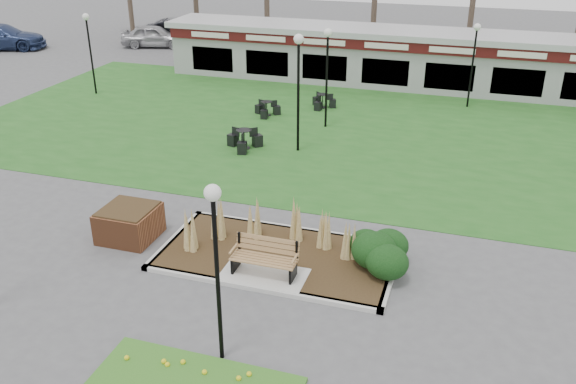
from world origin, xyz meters
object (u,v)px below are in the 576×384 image
(lamp_post_near_right, at_px, (215,236))
(bistro_set_b, at_px, (267,111))
(park_bench, at_px, (265,257))
(car_silver, at_px, (154,36))
(lamp_post_mid_left, at_px, (327,56))
(car_blue, at_px, (2,37))
(food_pavilion, at_px, (390,57))
(lamp_post_mid_right, at_px, (298,67))
(lamp_post_far_left, at_px, (88,36))
(bistro_set_c, at_px, (322,103))
(lamp_post_far_right, at_px, (475,47))
(bistro_set_a, at_px, (244,142))
(car_black, at_px, (178,30))
(brick_planter, at_px, (129,223))

(lamp_post_near_right, relative_size, bistro_set_b, 3.29)
(park_bench, height_order, car_silver, car_silver)
(park_bench, bearing_deg, lamp_post_near_right, -86.97)
(lamp_post_mid_left, xyz_separation_m, car_blue, (-24.53, 8.87, -2.25))
(food_pavilion, relative_size, lamp_post_mid_left, 5.85)
(lamp_post_mid_right, relative_size, car_blue, 0.80)
(lamp_post_far_left, bearing_deg, bistro_set_c, 5.68)
(food_pavilion, bearing_deg, bistro_set_b, -121.76)
(park_bench, xyz_separation_m, food_pavilion, (0.00, 19.71, 0.89))
(food_pavilion, relative_size, car_blue, 4.38)
(lamp_post_far_left, bearing_deg, food_pavilion, 24.61)
(park_bench, relative_size, lamp_post_far_right, 0.44)
(lamp_post_near_right, xyz_separation_m, lamp_post_mid_left, (-1.64, 15.11, 0.12))
(lamp_post_mid_left, relative_size, bistro_set_a, 2.97)
(bistro_set_b, height_order, car_black, car_black)
(food_pavilion, xyz_separation_m, car_black, (-16.06, 7.04, -0.72))
(food_pavilion, relative_size, car_black, 5.35)
(bistro_set_b, relative_size, car_silver, 0.28)
(lamp_post_mid_right, distance_m, lamp_post_far_right, 9.98)
(bistro_set_c, bearing_deg, park_bench, -81.00)
(lamp_post_near_right, height_order, lamp_post_far_right, lamp_post_near_right)
(lamp_post_mid_right, distance_m, bistro_set_c, 6.46)
(bistro_set_a, xyz_separation_m, car_black, (-12.20, 18.38, 0.48))
(lamp_post_mid_left, relative_size, lamp_post_far_right, 1.08)
(lamp_post_far_right, distance_m, car_silver, 22.36)
(brick_planter, distance_m, lamp_post_near_right, 6.54)
(lamp_post_mid_left, height_order, car_blue, lamp_post_mid_left)
(food_pavilion, relative_size, bistro_set_b, 20.04)
(lamp_post_mid_left, bearing_deg, park_bench, -82.95)
(food_pavilion, bearing_deg, bistro_set_c, -113.72)
(food_pavilion, xyz_separation_m, car_blue, (-26.00, 1.04, -0.66))
(brick_planter, distance_m, lamp_post_mid_left, 11.80)
(lamp_post_far_right, bearing_deg, car_blue, 172.47)
(car_blue, bearing_deg, brick_planter, -150.34)
(brick_planter, height_order, lamp_post_mid_left, lamp_post_mid_left)
(car_black, bearing_deg, lamp_post_mid_left, -158.01)
(bistro_set_c, bearing_deg, bistro_set_a, -104.36)
(bistro_set_a, bearing_deg, lamp_post_far_left, 153.72)
(park_bench, bearing_deg, bistro_set_a, 114.78)
(food_pavilion, bearing_deg, lamp_post_far_right, -34.91)
(lamp_post_near_right, distance_m, car_black, 34.16)
(lamp_post_far_left, height_order, car_black, lamp_post_far_left)
(lamp_post_mid_left, height_order, car_black, lamp_post_mid_left)
(lamp_post_mid_left, xyz_separation_m, car_silver, (-15.18, 12.54, -2.32))
(lamp_post_far_left, relative_size, car_blue, 0.71)
(lamp_post_mid_left, distance_m, bistro_set_b, 4.14)
(brick_planter, distance_m, food_pavilion, 19.49)
(lamp_post_far_left, bearing_deg, bistro_set_a, -26.28)
(food_pavilion, xyz_separation_m, car_silver, (-16.65, 4.71, -0.73))
(car_silver, distance_m, car_black, 2.40)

